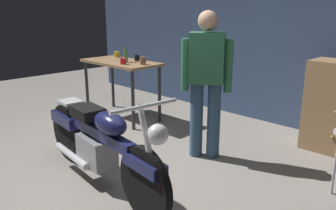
{
  "coord_description": "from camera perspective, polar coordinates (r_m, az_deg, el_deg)",
  "views": [
    {
      "loc": [
        2.58,
        -1.93,
        1.69
      ],
      "look_at": [
        -0.03,
        0.7,
        0.65
      ],
      "focal_mm": 36.99,
      "sensor_mm": 36.0,
      "label": 1
    }
  ],
  "objects": [
    {
      "name": "bottle",
      "position": [
        5.31,
        -6.99,
        8.08
      ],
      "size": [
        0.06,
        0.06,
        0.24
      ],
      "color": "#4C8C4C",
      "rests_on": "workbench"
    },
    {
      "name": "mug_red_diner",
      "position": [
        5.12,
        -7.39,
        7.18
      ],
      "size": [
        0.12,
        0.09,
        0.09
      ],
      "color": "red",
      "rests_on": "workbench"
    },
    {
      "name": "mug_black_matte",
      "position": [
        5.4,
        -5.14,
        7.73
      ],
      "size": [
        0.11,
        0.07,
        0.1
      ],
      "color": "black",
      "rests_on": "workbench"
    },
    {
      "name": "workbench",
      "position": [
        5.44,
        -7.77,
        6.01
      ],
      "size": [
        1.3,
        0.64,
        0.9
      ],
      "color": "#99724C",
      "rests_on": "ground_plane"
    },
    {
      "name": "ground_plane",
      "position": [
        3.64,
        -7.63,
        -12.15
      ],
      "size": [
        12.0,
        12.0,
        0.0
      ],
      "primitive_type": "plane",
      "color": "gray"
    },
    {
      "name": "mug_yellow_tall",
      "position": [
        5.89,
        -8.45,
        8.27
      ],
      "size": [
        0.12,
        0.09,
        0.09
      ],
      "color": "yellow",
      "rests_on": "workbench"
    },
    {
      "name": "motorcycle",
      "position": [
        3.41,
        -11.31,
        -5.99
      ],
      "size": [
        2.18,
        0.6,
        1.0
      ],
      "rotation": [
        0.0,
        0.0,
        -0.11
      ],
      "color": "black",
      "rests_on": "ground_plane"
    },
    {
      "name": "storage_bin",
      "position": [
        5.3,
        -14.94,
        -1.52
      ],
      "size": [
        0.44,
        0.32,
        0.34
      ],
      "primitive_type": "cube",
      "color": "gray",
      "rests_on": "ground_plane"
    },
    {
      "name": "person_standing",
      "position": [
        3.9,
        6.32,
        4.26
      ],
      "size": [
        0.49,
        0.39,
        1.67
      ],
      "rotation": [
        0.0,
        0.0,
        3.72
      ],
      "color": "#345574",
      "rests_on": "ground_plane"
    },
    {
      "name": "mug_brown_stoneware",
      "position": [
        5.05,
        -4.17,
        7.28
      ],
      "size": [
        0.12,
        0.08,
        0.11
      ],
      "color": "brown",
      "rests_on": "workbench"
    },
    {
      "name": "back_wall",
      "position": [
        5.39,
        16.61,
        13.58
      ],
      "size": [
        8.0,
        0.12,
        3.1
      ],
      "primitive_type": "cube",
      "color": "#384C70",
      "rests_on": "ground_plane"
    }
  ]
}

